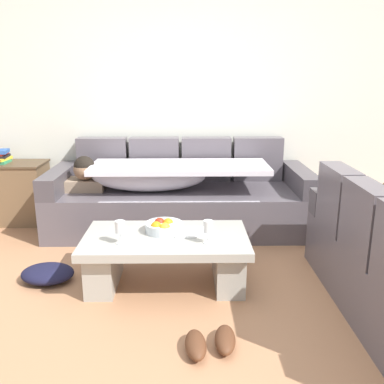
{
  "coord_description": "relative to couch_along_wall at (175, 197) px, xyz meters",
  "views": [
    {
      "loc": [
        0.07,
        -2.44,
        1.51
      ],
      "look_at": [
        0.12,
        1.02,
        0.55
      ],
      "focal_mm": 39.37,
      "sensor_mm": 36.0,
      "label": 1
    }
  ],
  "objects": [
    {
      "name": "wine_glass_near_left",
      "position": [
        -0.35,
        -1.33,
        0.17
      ],
      "size": [
        0.07,
        0.07,
        0.17
      ],
      "color": "silver",
      "rests_on": "coffee_table"
    },
    {
      "name": "back_wall",
      "position": [
        0.04,
        0.52,
        1.02
      ],
      "size": [
        9.0,
        0.1,
        2.7
      ],
      "primitive_type": "cube",
      "color": "silver",
      "rests_on": "ground_plane"
    },
    {
      "name": "ground_plane",
      "position": [
        0.04,
        -1.63,
        -0.33
      ],
      "size": [
        14.0,
        14.0,
        0.0
      ],
      "primitive_type": "plane",
      "color": "#B37C55"
    },
    {
      "name": "crumpled_garment",
      "position": [
        -0.95,
        -1.14,
        -0.27
      ],
      "size": [
        0.43,
        0.36,
        0.12
      ],
      "primitive_type": "ellipsoid",
      "rotation": [
        0.0,
        0.0,
        3.02
      ],
      "color": "#191933",
      "rests_on": "ground_plane"
    },
    {
      "name": "coffee_table",
      "position": [
        -0.04,
        -1.19,
        -0.09
      ],
      "size": [
        1.2,
        0.68,
        0.38
      ],
      "color": "#A4A398",
      "rests_on": "ground_plane"
    },
    {
      "name": "book_stack_on_cabinet",
      "position": [
        -1.8,
        0.22,
        0.38
      ],
      "size": [
        0.18,
        0.24,
        0.14
      ],
      "color": "#338C59",
      "rests_on": "side_cabinet"
    },
    {
      "name": "fruit_bowl",
      "position": [
        -0.06,
        -1.11,
        0.09
      ],
      "size": [
        0.28,
        0.28,
        0.1
      ],
      "color": "silver",
      "rests_on": "coffee_table"
    },
    {
      "name": "wine_glass_near_right",
      "position": [
        0.26,
        -1.34,
        0.17
      ],
      "size": [
        0.07,
        0.07,
        0.17
      ],
      "color": "silver",
      "rests_on": "coffee_table"
    },
    {
      "name": "couch_along_wall",
      "position": [
        0.0,
        0.0,
        0.0
      ],
      "size": [
        2.56,
        0.92,
        0.88
      ],
      "color": "#595259",
      "rests_on": "ground_plane"
    },
    {
      "name": "open_magazine",
      "position": [
        0.16,
        -1.14,
        0.06
      ],
      "size": [
        0.31,
        0.24,
        0.01
      ],
      "primitive_type": "cube",
      "rotation": [
        0.0,
        0.0,
        0.13
      ],
      "color": "white",
      "rests_on": "coffee_table"
    },
    {
      "name": "pair_of_shoes",
      "position": [
        0.24,
        -1.99,
        -0.28
      ],
      "size": [
        0.31,
        0.32,
        0.09
      ],
      "color": "#59331E",
      "rests_on": "ground_plane"
    },
    {
      "name": "side_cabinet",
      "position": [
        -1.73,
        0.22,
        -0.01
      ],
      "size": [
        0.72,
        0.44,
        0.64
      ],
      "color": "brown",
      "rests_on": "ground_plane"
    }
  ]
}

